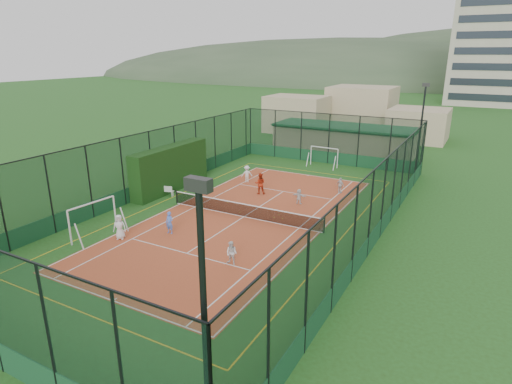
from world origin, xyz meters
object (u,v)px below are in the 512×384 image
Objects in this scene: floodlight_se at (205,342)px; child_near_mid at (170,223)px; child_near_right at (232,253)px; coach at (260,183)px; floodlight_ne at (420,131)px; apartment_tower at (494,30)px; futsal_goal_near at (93,220)px; clubhouse at (344,140)px; white_bench at (164,190)px; child_far_left at (247,174)px; child_near_left at (119,227)px; child_far_right at (340,185)px; child_far_back at (299,196)px; futsal_goal_far at (324,157)px.

floodlight_se reaches higher than child_near_mid.
child_near_right is 12.05m from coach.
coach is at bearing -130.75° from floodlight_ne.
apartment_tower reaches higher than floodlight_se.
apartment_tower is 92.09m from futsal_goal_near.
futsal_goal_near is at bearing -122.40° from floodlight_ne.
child_near_mid reaches higher than child_near_right.
apartment_tower is at bearing -6.27° from futsal_goal_near.
floodlight_se is 12.31m from child_near_right.
clubhouse is 26.77m from child_near_mid.
clubhouse is 0.51× the size of apartment_tower.
floodlight_ne is 23.82m from child_near_right.
white_bench is 0.47× the size of futsal_goal_near.
coach is at bearing 101.87° from child_far_left.
coach is at bearing -94.72° from clubhouse.
child_near_left is at bearing 49.18° from coach.
clubhouse is 28.43m from child_near_right.
floodlight_ne reaches higher than clubhouse.
floodlight_ne is 6.51× the size of child_far_right.
floodlight_ne is at bearing 26.38° from white_bench.
child_near_left is 1.34× the size of child_far_back.
floodlight_ne is 27.07m from child_near_left.
child_near_mid reaches higher than child_far_right.
white_bench is 8.24m from futsal_goal_near.
child_near_right is at bearing -26.70° from child_near_left.
clubhouse is 22.46m from white_bench.
child_near_left is at bearing 57.16° from child_far_back.
child_far_back is (-6.33, -12.33, -3.54)m from floodlight_ne.
futsal_goal_near reaches higher than child_near_mid.
apartment_tower reaches higher than coach.
futsal_goal_far is 1.98× the size of child_far_left.
white_bench is (-19.80, -81.03, -14.56)m from apartment_tower.
floodlight_se is 99.26m from apartment_tower.
white_bench is at bearing 145.08° from child_near_right.
child_far_back is at bearing 58.67° from child_near_mid.
futsal_goal_near is 1.94× the size of coach.
futsal_goal_far is at bearing -89.41° from clubhouse.
floodlight_ne is 15.67m from coach.
white_bench is 16.66m from futsal_goal_far.
apartment_tower reaches higher than child_far_right.
child_far_left is at bearing 41.31° from white_bench.
floodlight_se is 5.37× the size of child_near_left.
clubhouse is at bearing 102.56° from floodlight_se.
child_far_right is (8.07, 0.94, -0.10)m from child_far_left.
futsal_goal_far reaches higher than white_bench.
apartment_tower reaches higher than child_far_back.
child_near_left is at bearing -137.87° from child_near_mid.
child_near_mid is 1.12× the size of child_far_right.
clubhouse is at bearing 147.88° from floodlight_ne.
child_far_left is 1.16× the size of child_far_right.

